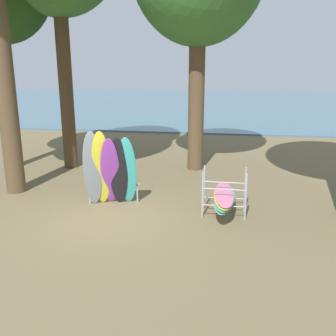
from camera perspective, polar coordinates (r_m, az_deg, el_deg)
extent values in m
plane|color=brown|center=(10.02, -9.03, -7.59)|extent=(80.00, 80.00, 0.00)
cube|color=#477084|center=(39.82, 4.82, 9.74)|extent=(80.00, 36.00, 0.10)
cylinder|color=brown|center=(12.33, -23.56, 12.55)|extent=(0.58, 0.58, 7.08)
cylinder|color=brown|center=(14.12, 4.32, 11.15)|extent=(0.59, 0.59, 5.71)
cylinder|color=#4C3823|center=(15.75, -22.80, 10.20)|extent=(0.43, 0.43, 5.57)
cylinder|color=#4C3823|center=(14.82, -15.28, 12.80)|extent=(0.51, 0.51, 6.71)
ellipsoid|color=gray|center=(10.55, -11.35, -0.15)|extent=(0.67, 0.72, 2.22)
ellipsoid|color=yellow|center=(10.53, -10.07, -0.09)|extent=(0.70, 0.81, 2.22)
ellipsoid|color=purple|center=(10.55, -8.77, -0.55)|extent=(0.70, 0.86, 2.03)
ellipsoid|color=black|center=(10.55, -7.49, -0.52)|extent=(0.64, 0.69, 2.02)
ellipsoid|color=#38B2AD|center=(10.56, -6.22, -0.43)|extent=(0.61, 0.71, 2.04)
cylinder|color=#9EA0A5|center=(11.06, -11.77, -3.98)|extent=(0.04, 0.04, 0.55)
cylinder|color=#9EA0A5|center=(10.97, -4.66, -3.86)|extent=(0.04, 0.04, 0.55)
cylinder|color=#9EA0A5|center=(10.91, -8.29, -2.56)|extent=(1.49, 0.41, 0.04)
cylinder|color=#9EA0A5|center=(9.81, 5.26, -4.06)|extent=(0.05, 0.05, 1.25)
cylinder|color=#9EA0A5|center=(9.80, 11.70, -4.33)|extent=(0.05, 0.05, 1.25)
cylinder|color=#9EA0A5|center=(10.37, 5.49, -2.97)|extent=(0.05, 0.05, 1.25)
cylinder|color=#9EA0A5|center=(10.37, 11.58, -3.23)|extent=(0.05, 0.05, 1.25)
cylinder|color=#9EA0A5|center=(9.88, 8.42, -5.70)|extent=(1.10, 0.04, 0.04)
cylinder|color=#9EA0A5|center=(9.73, 8.52, -3.23)|extent=(1.10, 0.04, 0.04)
cylinder|color=#9EA0A5|center=(10.45, 8.47, -4.54)|extent=(1.10, 0.04, 0.04)
cylinder|color=#9EA0A5|center=(10.30, 8.57, -2.18)|extent=(1.10, 0.04, 0.04)
ellipsoid|color=gray|center=(10.15, 8.46, -4.85)|extent=(0.60, 2.12, 0.06)
ellipsoid|color=#38B2AD|center=(10.13, 8.71, -4.54)|extent=(0.64, 2.13, 0.06)
ellipsoid|color=yellow|center=(10.11, 8.36, -4.21)|extent=(0.60, 2.12, 0.06)
ellipsoid|color=pink|center=(10.09, 8.50, -3.89)|extent=(0.60, 2.12, 0.06)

